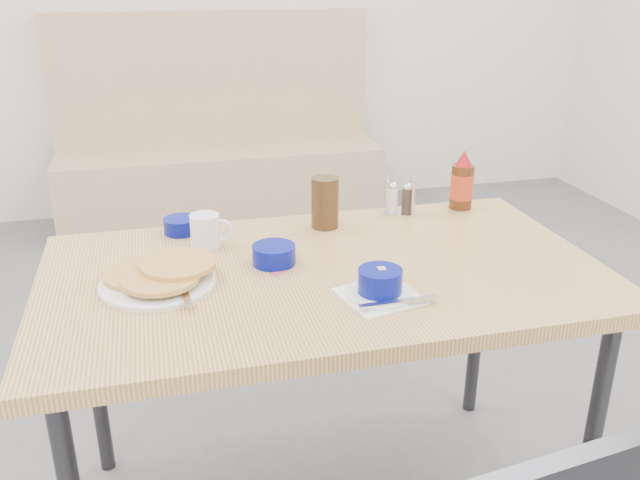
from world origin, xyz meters
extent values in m
cube|color=tan|center=(0.00, 2.72, 0.23)|extent=(1.90, 0.55, 0.45)
cube|color=tan|center=(0.00, 2.94, 0.72)|extent=(1.90, 0.12, 1.00)
cube|color=#2D2D33|center=(0.00, 2.72, 0.04)|extent=(1.90, 0.55, 0.08)
cube|color=tan|center=(0.00, 0.25, 0.74)|extent=(1.40, 0.80, 0.04)
cylinder|color=#2D2D33|center=(0.62, -0.07, 0.36)|extent=(0.04, 0.04, 0.72)
cylinder|color=#2D2D33|center=(-0.62, 0.57, 0.36)|extent=(0.04, 0.04, 0.72)
cylinder|color=#2D2D33|center=(0.62, 0.57, 0.36)|extent=(0.04, 0.04, 0.72)
cylinder|color=white|center=(-0.41, 0.25, 0.77)|extent=(0.27, 0.27, 0.01)
cylinder|color=#EAA158|center=(-0.45, 0.29, 0.78)|extent=(0.18, 0.18, 0.01)
cylinder|color=#EAA158|center=(-0.40, 0.22, 0.79)|extent=(0.18, 0.18, 0.01)
cylinder|color=#EAA158|center=(-0.36, 0.27, 0.80)|extent=(0.18, 0.18, 0.01)
cube|color=silver|center=(-0.35, 0.16, 0.78)|extent=(0.02, 0.12, 0.00)
cylinder|color=white|center=(-0.27, 0.47, 0.81)|extent=(0.08, 0.08, 0.09)
cylinder|color=black|center=(-0.27, 0.47, 0.85)|extent=(0.07, 0.07, 0.00)
torus|color=white|center=(-0.23, 0.46, 0.81)|extent=(0.07, 0.03, 0.07)
cube|color=white|center=(0.09, 0.07, 0.76)|extent=(0.20, 0.20, 0.00)
cylinder|color=white|center=(0.09, 0.07, 0.77)|extent=(0.16, 0.16, 0.01)
cylinder|color=#050E79|center=(0.09, 0.07, 0.80)|extent=(0.10, 0.10, 0.06)
cylinder|color=white|center=(0.09, 0.07, 0.82)|extent=(0.09, 0.09, 0.01)
cube|color=#F4DB60|center=(0.09, 0.07, 0.83)|extent=(0.02, 0.02, 0.01)
cube|color=silver|center=(0.11, 0.01, 0.77)|extent=(0.19, 0.02, 0.00)
cylinder|color=#050E79|center=(-0.33, 0.59, 0.78)|extent=(0.10, 0.10, 0.04)
cylinder|color=#050E79|center=(-0.12, 0.31, 0.78)|extent=(0.11, 0.11, 0.05)
cylinder|color=#3D2713|center=(0.08, 0.53, 0.83)|extent=(0.10, 0.10, 0.15)
cube|color=silver|center=(0.33, 0.59, 0.76)|extent=(0.11, 0.09, 0.00)
cylinder|color=silver|center=(0.28, 0.59, 0.82)|extent=(0.01, 0.01, 0.11)
cylinder|color=silver|center=(0.36, 0.55, 0.82)|extent=(0.01, 0.01, 0.11)
cylinder|color=silver|center=(0.30, 0.63, 0.82)|extent=(0.01, 0.01, 0.11)
cylinder|color=silver|center=(0.37, 0.59, 0.82)|extent=(0.01, 0.01, 0.11)
cylinder|color=silver|center=(0.31, 0.60, 0.80)|extent=(0.03, 0.03, 0.08)
cylinder|color=#3F3326|center=(0.35, 0.58, 0.80)|extent=(0.03, 0.03, 0.08)
cylinder|color=#47230F|center=(0.53, 0.59, 0.83)|extent=(0.07, 0.07, 0.14)
cylinder|color=#C65517|center=(0.53, 0.59, 0.83)|extent=(0.07, 0.07, 0.08)
cone|color=#A61014|center=(0.53, 0.59, 0.92)|extent=(0.05, 0.05, 0.05)
cube|color=#D0455E|center=(-0.12, 0.25, 0.76)|extent=(0.05, 0.05, 0.00)
camera|label=1|loc=(-0.39, -1.25, 1.47)|focal=38.00mm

